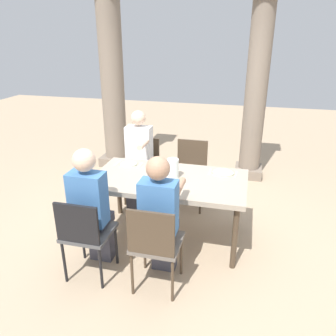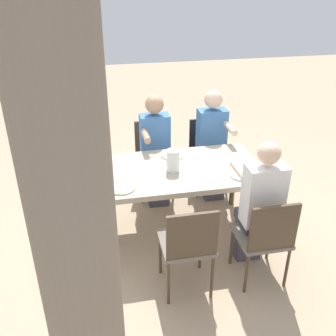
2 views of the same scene
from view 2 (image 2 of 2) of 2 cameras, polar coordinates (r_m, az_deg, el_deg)
The scene contains 20 objects.
ground_plane at distance 4.34m, azimuth 1.08°, elevation -9.05°, with size 16.00×16.00×0.00m, color tan.
dining_table at distance 3.96m, azimuth 1.17°, elevation -0.93°, with size 1.72×0.94×0.77m.
chair_west_north at distance 3.53m, azimuth 14.02°, elevation -9.50°, with size 0.44×0.44×0.89m.
chair_west_south at distance 4.95m, azimuth 5.79°, elevation 2.81°, with size 0.44×0.44×0.88m.
chair_mid_north at distance 3.32m, azimuth 2.95°, elevation -10.82°, with size 0.44×0.44×0.91m.
chair_mid_south at distance 4.80m, azimuth -2.13°, elevation 2.22°, with size 0.44×0.44×0.91m.
diner_woman_green at distance 3.57m, azimuth 13.07°, elevation -5.11°, with size 0.35×0.49×1.33m.
diner_man_white at distance 4.71m, azimuth 6.55°, elevation 3.91°, with size 0.35×0.50×1.32m.
diner_guest_third at distance 4.56m, azimuth -1.81°, elevation 3.10°, with size 0.35×0.50×1.30m.
stone_column_centre at distance 1.78m, azimuth -12.49°, elevation -16.12°, with size 0.44×0.44×2.82m.
plate_0 at distance 3.85m, azimuth 10.56°, elevation -1.07°, with size 0.21×0.21×0.02m.
fork_0 at distance 3.91m, azimuth 12.60°, elevation -0.93°, with size 0.02×0.17×0.01m, color silver.
spoon_0 at distance 3.81m, azimuth 8.44°, elevation -1.36°, with size 0.02×0.17×0.01m, color silver.
plate_1 at distance 4.18m, azimuth 0.64°, elevation 1.84°, with size 0.24×0.24×0.02m.
fork_1 at distance 4.21m, azimuth 2.64°, elevation 1.94°, with size 0.02×0.17×0.01m, color silver.
spoon_1 at distance 4.16m, azimuth -1.39°, elevation 1.59°, with size 0.02×0.17×0.01m, color silver.
plate_2 at distance 3.61m, azimuth -6.77°, elevation -2.85°, with size 0.26×0.26×0.02m.
fork_2 at distance 3.63m, azimuth -4.41°, elevation -2.70°, with size 0.02×0.17×0.01m, color silver.
spoon_2 at distance 3.61m, azimuth -9.14°, elevation -3.15°, with size 0.02×0.17×0.01m, color silver.
water_pitcher at distance 3.86m, azimuth 0.74°, elevation 0.98°, with size 0.13×0.13×0.22m.
Camera 2 is at (0.76, 3.39, 2.60)m, focal length 41.86 mm.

